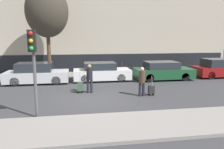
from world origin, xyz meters
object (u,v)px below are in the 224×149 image
at_px(pedestrian_left, 90,77).
at_px(trolley_right, 151,90).
at_px(trolley_left, 80,86).
at_px(bare_tree_near_crossing, 47,12).
at_px(parked_car_0, 37,74).
at_px(pedestrian_right, 142,80).
at_px(parked_car_3, 219,69).
at_px(parked_car_1, 101,72).
at_px(traffic_light, 33,56).
at_px(parked_bicycle, 124,70).
at_px(parked_car_2, 163,71).

distance_m(pedestrian_left, trolley_right, 3.53).
relative_size(trolley_left, bare_tree_near_crossing, 0.17).
distance_m(parked_car_0, pedestrian_right, 7.58).
xyz_separation_m(parked_car_3, trolley_right, (-7.22, -4.54, -0.35)).
xyz_separation_m(parked_car_1, parked_car_3, (9.44, 0.00, 0.04)).
xyz_separation_m(parked_car_1, trolley_right, (2.22, -4.53, -0.30)).
height_order(trolley_right, traffic_light, traffic_light).
height_order(parked_car_0, parked_car_1, parked_car_0).
distance_m(pedestrian_right, traffic_light, 5.87).
bearing_deg(trolley_right, parked_car_3, 32.13).
distance_m(parked_car_0, parked_car_3, 13.96).
xyz_separation_m(parked_car_0, parked_bicycle, (6.61, 2.06, -0.17)).
height_order(parked_car_2, trolley_left, parked_car_2).
bearing_deg(pedestrian_left, trolley_left, -179.94).
xyz_separation_m(parked_car_2, bare_tree_near_crossing, (-8.43, 1.83, 4.37)).
distance_m(parked_car_0, parked_car_1, 4.52).
bearing_deg(parked_car_1, pedestrian_right, -69.89).
distance_m(trolley_left, pedestrian_right, 3.54).
relative_size(parked_car_2, trolley_right, 3.97).
bearing_deg(parked_bicycle, pedestrian_left, -120.90).
height_order(pedestrian_left, traffic_light, traffic_light).
height_order(parked_car_1, trolley_right, parked_car_1).
distance_m(parked_car_2, traffic_light, 10.66).
height_order(trolley_left, trolley_right, trolley_left).
xyz_separation_m(parked_car_0, bare_tree_near_crossing, (0.68, 1.74, 4.35)).
bearing_deg(bare_tree_near_crossing, parked_car_3, -6.69).
height_order(pedestrian_left, trolley_right, pedestrian_left).
bearing_deg(parked_car_0, parked_bicycle, 17.34).
distance_m(parked_car_2, trolley_right, 4.89).
distance_m(parked_car_3, traffic_light, 14.76).
bearing_deg(parked_car_2, parked_bicycle, 139.22).
xyz_separation_m(parked_car_3, pedestrian_right, (-7.77, -4.56, 0.22)).
bearing_deg(parked_car_0, bare_tree_near_crossing, 68.64).
bearing_deg(pedestrian_left, trolley_right, -13.52).
bearing_deg(traffic_light, parked_car_0, 99.33).
bearing_deg(trolley_left, bare_tree_near_crossing, 114.33).
bearing_deg(parked_car_2, traffic_light, -139.40).
relative_size(parked_car_1, parked_bicycle, 2.32).
xyz_separation_m(trolley_left, pedestrian_right, (3.28, -1.21, 0.52)).
distance_m(parked_car_1, pedestrian_left, 3.58).
height_order(parked_car_2, traffic_light, traffic_light).
relative_size(pedestrian_right, trolley_right, 1.46).
bearing_deg(trolley_left, parked_car_3, 16.88).
distance_m(pedestrian_left, pedestrian_right, 2.97).
relative_size(parked_car_3, trolley_right, 3.65).
relative_size(trolley_right, bare_tree_near_crossing, 0.16).
distance_m(parked_car_0, traffic_light, 7.24).
relative_size(parked_car_0, trolley_left, 3.56).
bearing_deg(parked_car_1, parked_car_3, 0.01).
relative_size(pedestrian_left, traffic_light, 0.48).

